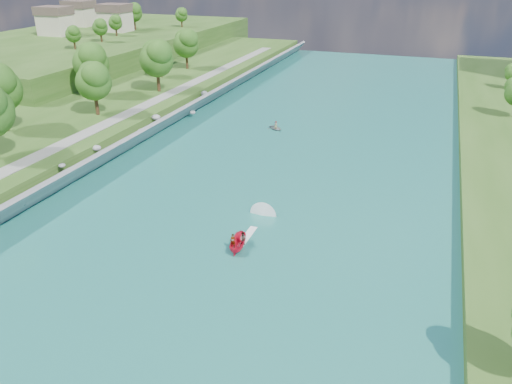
% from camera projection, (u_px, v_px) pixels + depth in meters
% --- Properties ---
extents(ground, '(260.00, 260.00, 0.00)m').
position_uv_depth(ground, '(196.00, 262.00, 54.86)').
color(ground, '#2D5119').
rests_on(ground, ground).
extents(river_water, '(55.00, 240.00, 0.10)m').
position_uv_depth(river_water, '(257.00, 190.00, 71.88)').
color(river_water, '#1A6366').
rests_on(river_water, ground).
extents(ridge_west, '(60.00, 120.00, 9.00)m').
position_uv_depth(ridge_west, '(94.00, 48.00, 159.28)').
color(ridge_west, '#2D5119').
rests_on(ridge_west, ground).
extents(riprap_bank, '(3.95, 236.00, 4.11)m').
position_uv_depth(riprap_bank, '(101.00, 159.00, 78.32)').
color(riprap_bank, slate).
rests_on(riprap_bank, ground).
extents(riverside_path, '(3.00, 200.00, 0.10)m').
position_uv_depth(riverside_path, '(68.00, 142.00, 80.40)').
color(riverside_path, gray).
rests_on(riverside_path, berm_west).
extents(ridge_houses, '(29.50, 29.50, 8.40)m').
position_uv_depth(ridge_houses, '(84.00, 17.00, 161.70)').
color(ridge_houses, beige).
rests_on(ridge_houses, ridge_west).
extents(trees_ridge, '(17.02, 55.39, 9.96)m').
position_uv_depth(trees_ridge, '(128.00, 20.00, 154.07)').
color(trees_ridge, '#274C14').
rests_on(trees_ridge, ridge_west).
extents(motorboat, '(3.60, 18.90, 2.07)m').
position_uv_depth(motorboat, '(243.00, 237.00, 58.32)').
color(motorboat, red).
rests_on(motorboat, river_water).
extents(raft, '(4.07, 3.91, 1.69)m').
position_uv_depth(raft, '(276.00, 128.00, 97.19)').
color(raft, gray).
rests_on(raft, river_water).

